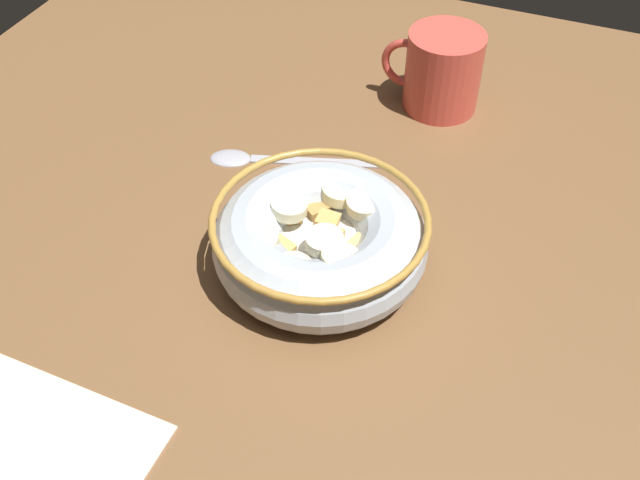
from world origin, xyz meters
TOP-DOWN VIEW (x-y plane):
  - ground_plane at (0.00, 0.00)cm, footprint 96.52×96.52cm
  - cereal_bowl at (-0.00, 0.02)cm, footprint 17.14×17.14cm
  - spoon at (10.45, -10.51)cm, footprint 15.82×6.66cm
  - coffee_mug at (-2.65, -25.58)cm, footprint 10.23×7.58cm
  - folded_napkin at (11.32, 21.93)cm, footprint 16.07×9.89cm

SIDE VIEW (x-z plane):
  - ground_plane at x=0.00cm, z-range -2.00..0.00cm
  - folded_napkin at x=11.32cm, z-range 0.00..0.30cm
  - spoon at x=10.45cm, z-range -0.08..0.72cm
  - cereal_bowl at x=0.00cm, z-range 0.23..5.83cm
  - coffee_mug at x=-2.65cm, z-range 0.00..8.04cm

